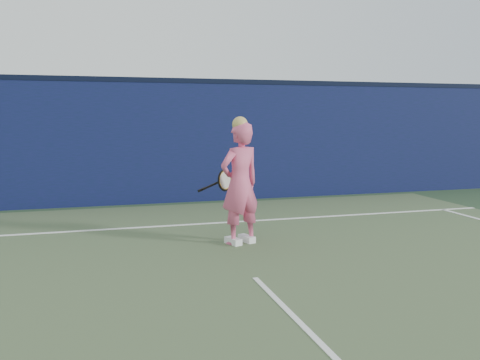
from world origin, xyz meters
name	(u,v)px	position (x,y,z in m)	size (l,w,h in m)	color
ground	(287,311)	(0.00, 0.00, 0.00)	(80.00, 80.00, 0.00)	#294027
backstop_wall	(177,143)	(0.00, 6.50, 1.25)	(24.00, 0.40, 2.50)	#0B1733
wall_cap	(176,81)	(0.00, 6.50, 2.55)	(24.00, 0.42, 0.10)	black
player	(240,183)	(0.28, 2.58, 0.87)	(0.74, 0.61, 1.81)	#E25781
racket	(223,181)	(0.14, 3.00, 0.86)	(0.60, 0.29, 0.34)	black
court_lines	(301,324)	(0.00, -0.33, 0.01)	(11.00, 12.04, 0.01)	white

